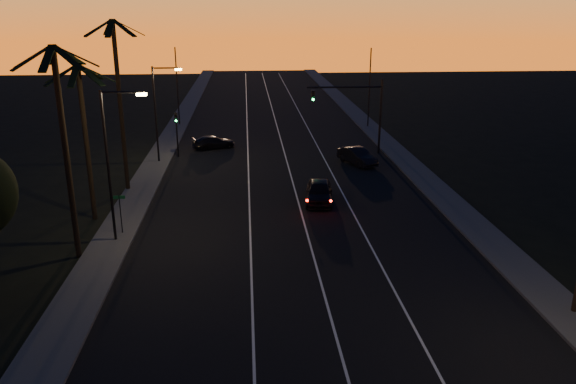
{
  "coord_description": "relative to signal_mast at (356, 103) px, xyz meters",
  "views": [
    {
      "loc": [
        -3.07,
        -11.49,
        13.25
      ],
      "look_at": [
        -0.76,
        19.38,
        3.07
      ],
      "focal_mm": 35.0,
      "sensor_mm": 36.0,
      "label": 1
    }
  ],
  "objects": [
    {
      "name": "sidewalk_left",
      "position": [
        -18.34,
        -9.99,
        -4.7
      ],
      "size": [
        2.4,
        170.0,
        0.16
      ],
      "primitive_type": "cube",
      "color": "#3E3E3B",
      "rests_on": "ground"
    },
    {
      "name": "far_pole_left",
      "position": [
        -18.14,
        15.01,
        -0.28
      ],
      "size": [
        0.14,
        0.14,
        9.0
      ],
      "primitive_type": "cylinder",
      "color": "black",
      "rests_on": "ground"
    },
    {
      "name": "lead_car",
      "position": [
        -5.15,
        -13.79,
        -3.98
      ],
      "size": [
        2.47,
        5.34,
        1.58
      ],
      "color": "black",
      "rests_on": "road"
    },
    {
      "name": "lane_stripe_mid",
      "position": [
        -6.64,
        -9.99,
        -4.76
      ],
      "size": [
        0.12,
        160.0,
        0.01
      ],
      "primitive_type": "cube",
      "color": "silver",
      "rests_on": "road"
    },
    {
      "name": "signal_mast",
      "position": [
        0.0,
        0.0,
        0.0
      ],
      "size": [
        7.1,
        0.41,
        7.0
      ],
      "color": "black",
      "rests_on": "ground"
    },
    {
      "name": "streetlight_left_near",
      "position": [
        -17.84,
        -19.99,
        0.54
      ],
      "size": [
        2.55,
        0.26,
        9.0
      ],
      "color": "black",
      "rests_on": "ground"
    },
    {
      "name": "signal_post",
      "position": [
        -16.64,
        -0.01,
        -1.89
      ],
      "size": [
        0.28,
        0.37,
        4.2
      ],
      "color": "black",
      "rests_on": "ground"
    },
    {
      "name": "far_pole_right",
      "position": [
        3.86,
        12.01,
        -0.28
      ],
      "size": [
        0.14,
        0.14,
        9.0
      ],
      "primitive_type": "cylinder",
      "color": "black",
      "rests_on": "ground"
    },
    {
      "name": "road",
      "position": [
        -7.14,
        -9.99,
        -4.78
      ],
      "size": [
        20.0,
        170.0,
        0.01
      ],
      "primitive_type": "cube",
      "color": "black",
      "rests_on": "ground"
    },
    {
      "name": "streetlight_left_far",
      "position": [
        -17.82,
        -1.99,
        0.28
      ],
      "size": [
        2.55,
        0.26,
        8.5
      ],
      "color": "black",
      "rests_on": "ground"
    },
    {
      "name": "street_sign",
      "position": [
        -17.94,
        -18.99,
        -3.13
      ],
      "size": [
        0.7,
        0.06,
        2.6
      ],
      "color": "black",
      "rests_on": "ground"
    },
    {
      "name": "palm_far",
      "position": [
        -19.34,
        -9.99,
        2.83
      ],
      "size": [
        4.25,
        4.16,
        12.53
      ],
      "color": "black",
      "rests_on": "ground"
    },
    {
      "name": "palm_mid",
      "position": [
        -20.34,
        -15.99,
        1.47
      ],
      "size": [
        4.25,
        4.16,
        10.03
      ],
      "color": "black",
      "rests_on": "ground"
    },
    {
      "name": "palm_near",
      "position": [
        -19.74,
        -21.99,
        2.29
      ],
      "size": [
        4.25,
        4.16,
        11.53
      ],
      "color": "black",
      "rests_on": "ground"
    },
    {
      "name": "lane_stripe_left",
      "position": [
        -10.14,
        -9.99,
        -4.76
      ],
      "size": [
        0.12,
        160.0,
        0.01
      ],
      "primitive_type": "cube",
      "color": "silver",
      "rests_on": "road"
    },
    {
      "name": "right_car",
      "position": [
        -0.47,
        -3.86,
        -4.05
      ],
      "size": [
        3.18,
        4.65,
        1.45
      ],
      "color": "black",
      "rests_on": "road"
    },
    {
      "name": "cross_car",
      "position": [
        -13.51,
        3.03,
        -4.16
      ],
      "size": [
        4.57,
        3.08,
        1.23
      ],
      "color": "black",
      "rests_on": "road"
    },
    {
      "name": "sidewalk_right",
      "position": [
        4.06,
        -9.99,
        -4.7
      ],
      "size": [
        2.4,
        170.0,
        0.16
      ],
      "primitive_type": "cube",
      "color": "#3E3E3B",
      "rests_on": "ground"
    },
    {
      "name": "lane_stripe_right",
      "position": [
        -3.14,
        -9.99,
        -4.76
      ],
      "size": [
        0.12,
        160.0,
        0.01
      ],
      "primitive_type": "cube",
      "color": "silver",
      "rests_on": "road"
    }
  ]
}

